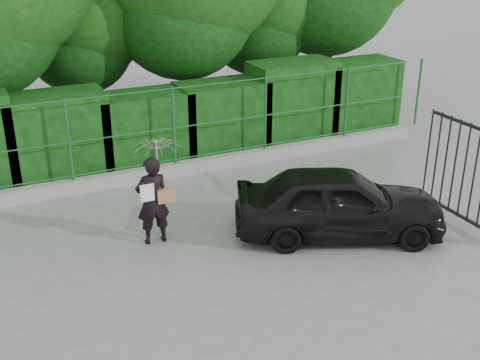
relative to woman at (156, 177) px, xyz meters
name	(u,v)px	position (x,y,z in m)	size (l,w,h in m)	color
ground	(244,274)	(0.90, -1.73, -1.26)	(80.00, 80.00, 0.00)	gray
kerb	(159,172)	(0.90, 2.77, -1.11)	(14.00, 0.25, 0.30)	#9E9E99
fence	(166,127)	(1.12, 2.77, -0.06)	(14.13, 0.06, 1.80)	#1D582A
hedge	(146,125)	(0.95, 3.77, -0.28)	(14.20, 1.20, 2.17)	black
woman	(156,177)	(0.00, 0.00, 0.00)	(0.88, 0.88, 1.94)	black
car	(339,202)	(3.08, -1.19, -0.61)	(1.53, 3.81, 1.30)	black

